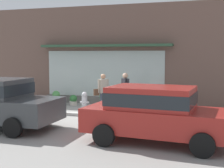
# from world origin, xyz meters

# --- Properties ---
(ground_plane) EXTENTS (60.00, 60.00, 0.00)m
(ground_plane) POSITION_xyz_m (0.00, 0.00, 0.00)
(ground_plane) COLOR gray
(curb_strip) EXTENTS (14.00, 0.24, 0.12)m
(curb_strip) POSITION_xyz_m (0.00, -0.20, 0.06)
(curb_strip) COLOR #B2B2AD
(curb_strip) RESTS_ON ground_plane
(storefront) EXTENTS (14.00, 0.81, 4.84)m
(storefront) POSITION_xyz_m (-0.00, 3.19, 2.37)
(storefront) COLOR brown
(storefront) RESTS_ON ground_plane
(fire_hydrant) EXTENTS (0.42, 0.39, 0.83)m
(fire_hydrant) POSITION_xyz_m (-0.25, 0.98, 0.40)
(fire_hydrant) COLOR #B2B2B7
(fire_hydrant) RESTS_ON ground_plane
(pedestrian_with_handbag) EXTENTS (0.55, 0.51, 1.63)m
(pedestrian_with_handbag) POSITION_xyz_m (0.58, 1.01, 0.95)
(pedestrian_with_handbag) COLOR #333847
(pedestrian_with_handbag) RESTS_ON ground_plane
(pedestrian_passerby) EXTENTS (0.38, 0.35, 1.69)m
(pedestrian_passerby) POSITION_xyz_m (1.60, 0.94, 0.99)
(pedestrian_passerby) COLOR #475675
(pedestrian_passerby) RESTS_ON ground_plane
(parked_car_red) EXTENTS (4.23, 2.15, 1.57)m
(parked_car_red) POSITION_xyz_m (3.62, -3.13, 0.89)
(parked_car_red) COLOR maroon
(parked_car_red) RESTS_ON ground_plane
(potted_plant_window_center) EXTENTS (0.37, 0.37, 0.52)m
(potted_plant_window_center) POSITION_xyz_m (-1.34, 2.16, 0.25)
(potted_plant_window_center) COLOR #B7B2A3
(potted_plant_window_center) RESTS_ON ground_plane
(potted_plant_trailing_edge) EXTENTS (0.32, 0.32, 0.95)m
(potted_plant_trailing_edge) POSITION_xyz_m (2.44, 2.21, 0.45)
(potted_plant_trailing_edge) COLOR #B7B2A3
(potted_plant_trailing_edge) RESTS_ON ground_plane
(potted_plant_doorstep) EXTENTS (0.44, 0.44, 0.68)m
(potted_plant_doorstep) POSITION_xyz_m (0.15, 2.38, 0.39)
(potted_plant_doorstep) COLOR #9E6042
(potted_plant_doorstep) RESTS_ON ground_plane
(potted_plant_window_right) EXTENTS (0.38, 0.38, 0.67)m
(potted_plant_window_right) POSITION_xyz_m (-2.32, 2.27, 0.38)
(potted_plant_window_right) COLOR #4C4C51
(potted_plant_window_right) RESTS_ON ground_plane
(potted_plant_corner_tall) EXTENTS (0.47, 0.47, 0.92)m
(potted_plant_corner_tall) POSITION_xyz_m (3.49, 2.30, 0.43)
(potted_plant_corner_tall) COLOR #33473D
(potted_plant_corner_tall) RESTS_ON ground_plane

